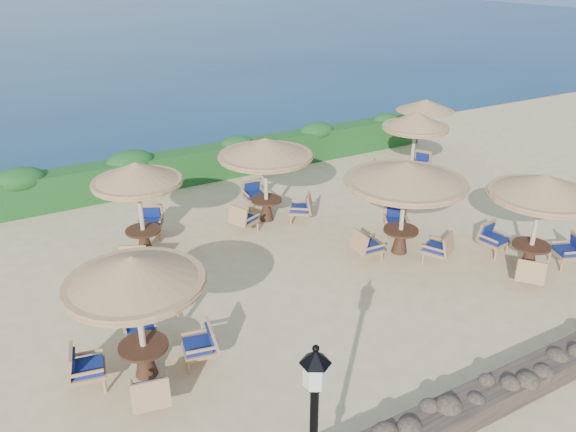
{
  "coord_description": "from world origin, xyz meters",
  "views": [
    {
      "loc": [
        -7.67,
        -11.26,
        7.5
      ],
      "look_at": [
        -1.12,
        0.42,
        1.3
      ],
      "focal_mm": 35.0,
      "sensor_mm": 36.0,
      "label": 1
    }
  ],
  "objects_px": {
    "extra_parasol": "(426,105)",
    "cafe_set_0": "(137,298)",
    "cafe_set_1": "(405,185)",
    "cafe_set_4": "(266,162)",
    "cafe_set_5": "(414,136)",
    "cafe_set_2": "(540,203)",
    "cafe_set_3": "(138,188)"
  },
  "relations": [
    {
      "from": "cafe_set_1",
      "to": "cafe_set_3",
      "type": "bearing_deg",
      "value": 150.79
    },
    {
      "from": "cafe_set_3",
      "to": "cafe_set_5",
      "type": "height_order",
      "value": "same"
    },
    {
      "from": "extra_parasol",
      "to": "cafe_set_2",
      "type": "distance_m",
      "value": 9.07
    },
    {
      "from": "cafe_set_0",
      "to": "cafe_set_3",
      "type": "bearing_deg",
      "value": 74.0
    },
    {
      "from": "cafe_set_1",
      "to": "cafe_set_4",
      "type": "distance_m",
      "value": 4.33
    },
    {
      "from": "cafe_set_4",
      "to": "extra_parasol",
      "type": "bearing_deg",
      "value": 15.18
    },
    {
      "from": "cafe_set_0",
      "to": "cafe_set_5",
      "type": "bearing_deg",
      "value": 25.53
    },
    {
      "from": "cafe_set_0",
      "to": "cafe_set_5",
      "type": "xyz_separation_m",
      "value": [
        11.32,
        5.41,
        0.01
      ]
    },
    {
      "from": "extra_parasol",
      "to": "cafe_set_2",
      "type": "bearing_deg",
      "value": -113.64
    },
    {
      "from": "cafe_set_2",
      "to": "cafe_set_4",
      "type": "height_order",
      "value": "same"
    },
    {
      "from": "cafe_set_4",
      "to": "cafe_set_1",
      "type": "bearing_deg",
      "value": -58.66
    },
    {
      "from": "cafe_set_4",
      "to": "cafe_set_5",
      "type": "height_order",
      "value": "same"
    },
    {
      "from": "cafe_set_1",
      "to": "cafe_set_4",
      "type": "relative_size",
      "value": 1.15
    },
    {
      "from": "cafe_set_1",
      "to": "cafe_set_4",
      "type": "bearing_deg",
      "value": 121.34
    },
    {
      "from": "extra_parasol",
      "to": "cafe_set_2",
      "type": "xyz_separation_m",
      "value": [
        -3.64,
        -8.31,
        -0.28
      ]
    },
    {
      "from": "cafe_set_1",
      "to": "cafe_set_3",
      "type": "xyz_separation_m",
      "value": [
        -6.18,
        3.46,
        -0.08
      ]
    },
    {
      "from": "cafe_set_3",
      "to": "cafe_set_2",
      "type": "bearing_deg",
      "value": -34.22
    },
    {
      "from": "extra_parasol",
      "to": "cafe_set_2",
      "type": "height_order",
      "value": "cafe_set_2"
    },
    {
      "from": "cafe_set_3",
      "to": "cafe_set_4",
      "type": "bearing_deg",
      "value": 3.52
    },
    {
      "from": "cafe_set_1",
      "to": "cafe_set_0",
      "type": "bearing_deg",
      "value": -168.7
    },
    {
      "from": "extra_parasol",
      "to": "cafe_set_3",
      "type": "xyz_separation_m",
      "value": [
        -12.2,
        -2.49,
        -0.25
      ]
    },
    {
      "from": "cafe_set_1",
      "to": "cafe_set_2",
      "type": "distance_m",
      "value": 3.36
    },
    {
      "from": "cafe_set_2",
      "to": "cafe_set_5",
      "type": "relative_size",
      "value": 1.0
    },
    {
      "from": "cafe_set_0",
      "to": "cafe_set_1",
      "type": "xyz_separation_m",
      "value": [
        7.61,
        1.52,
        0.23
      ]
    },
    {
      "from": "cafe_set_2",
      "to": "cafe_set_4",
      "type": "distance_m",
      "value": 7.63
    },
    {
      "from": "cafe_set_2",
      "to": "cafe_set_5",
      "type": "bearing_deg",
      "value": 78.0
    },
    {
      "from": "extra_parasol",
      "to": "cafe_set_0",
      "type": "xyz_separation_m",
      "value": [
        -13.63,
        -7.46,
        -0.4
      ]
    },
    {
      "from": "cafe_set_3",
      "to": "cafe_set_4",
      "type": "xyz_separation_m",
      "value": [
        3.93,
        0.24,
        0.0
      ]
    },
    {
      "from": "extra_parasol",
      "to": "cafe_set_5",
      "type": "bearing_deg",
      "value": -138.31
    },
    {
      "from": "extra_parasol",
      "to": "cafe_set_4",
      "type": "bearing_deg",
      "value": -164.82
    },
    {
      "from": "cafe_set_4",
      "to": "cafe_set_5",
      "type": "distance_m",
      "value": 5.96
    },
    {
      "from": "cafe_set_0",
      "to": "cafe_set_1",
      "type": "height_order",
      "value": "same"
    }
  ]
}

